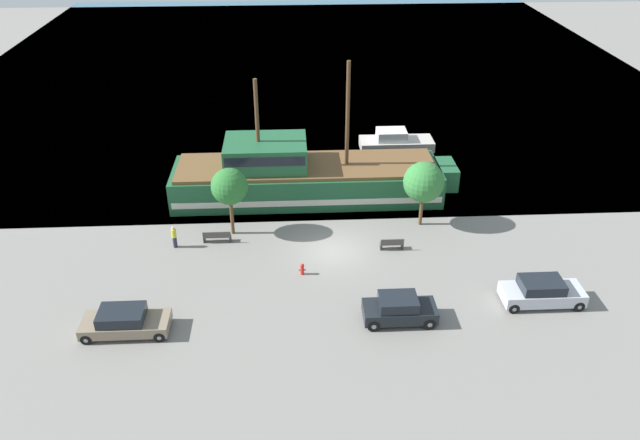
# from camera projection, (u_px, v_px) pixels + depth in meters

# --- Properties ---
(ground_plane) EXTENTS (160.00, 160.00, 0.00)m
(ground_plane) POSITION_uv_depth(u_px,v_px,m) (332.00, 251.00, 40.68)
(ground_plane) COLOR gray
(water_surface) EXTENTS (80.00, 80.00, 0.00)m
(water_surface) POSITION_uv_depth(u_px,v_px,m) (308.00, 62.00, 78.71)
(water_surface) COLOR #38667F
(water_surface) RESTS_ON ground
(pirate_ship) EXTENTS (21.10, 5.43, 10.31)m
(pirate_ship) POSITION_uv_depth(u_px,v_px,m) (302.00, 176.00, 46.50)
(pirate_ship) COLOR #1E5633
(pirate_ship) RESTS_ON water_surface
(moored_boat_dockside) EXTENTS (6.39, 2.45, 1.73)m
(moored_boat_dockside) POSITION_uv_depth(u_px,v_px,m) (395.00, 142.00, 54.82)
(moored_boat_dockside) COLOR #B7B2A8
(moored_boat_dockside) RESTS_ON water_surface
(parked_car_curb_front) EXTENTS (4.02, 1.87, 1.58)m
(parked_car_curb_front) POSITION_uv_depth(u_px,v_px,m) (399.00, 309.00, 34.16)
(parked_car_curb_front) COLOR black
(parked_car_curb_front) RESTS_ON ground_plane
(parked_car_curb_mid) EXTENTS (4.60, 1.94, 1.56)m
(parked_car_curb_mid) POSITION_uv_depth(u_px,v_px,m) (542.00, 292.00, 35.55)
(parked_car_curb_mid) COLOR #B7BCC6
(parked_car_curb_mid) RESTS_ON ground_plane
(parked_car_curb_rear) EXTENTS (4.65, 1.99, 1.44)m
(parked_car_curb_rear) POSITION_uv_depth(u_px,v_px,m) (125.00, 322.00, 33.35)
(parked_car_curb_rear) COLOR #7F705B
(parked_car_curb_rear) RESTS_ON ground_plane
(fire_hydrant) EXTENTS (0.42, 0.25, 0.76)m
(fire_hydrant) POSITION_uv_depth(u_px,v_px,m) (302.00, 269.00, 38.19)
(fire_hydrant) COLOR red
(fire_hydrant) RESTS_ON ground_plane
(bench_promenade_east) EXTENTS (1.52, 0.45, 0.85)m
(bench_promenade_east) POSITION_uv_depth(u_px,v_px,m) (392.00, 244.00, 40.62)
(bench_promenade_east) COLOR #4C4742
(bench_promenade_east) RESTS_ON ground_plane
(bench_promenade_west) EXTENTS (1.85, 0.45, 0.85)m
(bench_promenade_west) POSITION_uv_depth(u_px,v_px,m) (217.00, 236.00, 41.40)
(bench_promenade_west) COLOR #4C4742
(bench_promenade_west) RESTS_ON ground_plane
(pedestrian_walking_near) EXTENTS (0.32, 0.32, 1.56)m
(pedestrian_walking_near) POSITION_uv_depth(u_px,v_px,m) (174.00, 237.00, 40.70)
(pedestrian_walking_near) COLOR #232838
(pedestrian_walking_near) RESTS_ON ground_plane
(tree_row_east) EXTENTS (2.45, 2.45, 4.81)m
(tree_row_east) POSITION_uv_depth(u_px,v_px,m) (229.00, 187.00, 40.84)
(tree_row_east) COLOR brown
(tree_row_east) RESTS_ON ground_plane
(tree_row_mideast) EXTENTS (2.78, 2.78, 4.69)m
(tree_row_mideast) POSITION_uv_depth(u_px,v_px,m) (424.00, 182.00, 42.02)
(tree_row_mideast) COLOR brown
(tree_row_mideast) RESTS_ON ground_plane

